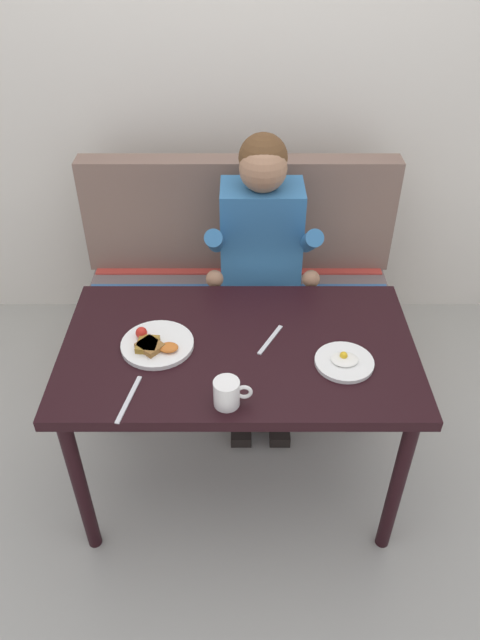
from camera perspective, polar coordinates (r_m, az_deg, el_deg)
name	(u,v)px	position (r m, az deg, el deg)	size (l,w,h in m)	color
ground_plane	(240,478)	(2.51, -0.01, -15.23)	(8.00, 8.00, 0.00)	#A4A39A
back_wall	(241,66)	(2.86, 0.08, 23.64)	(4.40, 0.10, 2.60)	silver
table	(240,363)	(2.03, -0.01, -4.22)	(1.20, 0.70, 0.73)	black
couch	(240,305)	(2.82, 0.04, 1.45)	(1.44, 0.56, 1.00)	#7A5F52
person	(263,251)	(2.45, 2.28, 6.74)	(0.45, 0.61, 1.21)	teal
plate_breakfast	(157,344)	(1.98, -8.11, -2.34)	(0.25, 0.25, 0.05)	white
plate_eggs	(346,362)	(1.93, 10.32, -4.05)	(0.19, 0.19, 0.04)	white
coffee_mug	(229,392)	(1.74, -1.10, -7.11)	(0.12, 0.08, 0.09)	white
fork	(272,340)	(1.99, 3.12, -1.95)	(0.01, 0.17, 0.01)	silver
knife	(130,399)	(1.82, -10.71, -7.60)	(0.01, 0.20, 0.01)	silver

